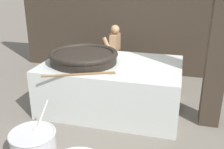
{
  "coord_description": "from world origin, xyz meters",
  "views": [
    {
      "loc": [
        1.32,
        -4.93,
        2.68
      ],
      "look_at": [
        0.0,
        0.0,
        0.75
      ],
      "focal_mm": 42.0,
      "sensor_mm": 36.0,
      "label": 1
    }
  ],
  "objects": [
    {
      "name": "support_pillar",
      "position": [
        1.97,
        -0.15,
        1.67
      ],
      "size": [
        0.35,
        0.35,
        3.33
      ],
      "primitive_type": "cube",
      "color": "#382D23",
      "rests_on": "ground_plane"
    },
    {
      "name": "stirring_paddle",
      "position": [
        -0.34,
        -0.81,
        1.02
      ],
      "size": [
        1.24,
        0.61,
        0.04
      ],
      "rotation": [
        0.0,
        0.0,
        0.42
      ],
      "color": "brown",
      "rests_on": "hearth_platform"
    },
    {
      "name": "hearth_platform",
      "position": [
        0.0,
        0.0,
        0.5
      ],
      "size": [
        2.8,
        1.86,
        1.0
      ],
      "color": "silver",
      "rests_on": "ground_plane"
    },
    {
      "name": "giant_wok_near",
      "position": [
        -0.57,
        -0.11,
        1.13
      ],
      "size": [
        1.41,
        1.41,
        0.24
      ],
      "color": "black",
      "rests_on": "hearth_platform"
    },
    {
      "name": "ground_plane",
      "position": [
        0.0,
        0.0,
        0.0
      ],
      "size": [
        60.0,
        60.0,
        0.0
      ],
      "primitive_type": "plane",
      "color": "slate"
    },
    {
      "name": "back_wall",
      "position": [
        0.0,
        2.42,
        1.67
      ],
      "size": [
        6.77,
        0.24,
        3.33
      ],
      "primitive_type": "cube",
      "color": "#382D23",
      "rests_on": "ground_plane"
    },
    {
      "name": "prep_bowl_vegetables",
      "position": [
        -0.77,
        -1.9,
        0.23
      ],
      "size": [
        0.73,
        0.95,
        0.69
      ],
      "color": "silver",
      "rests_on": "ground_plane"
    },
    {
      "name": "cook",
      "position": [
        -0.25,
        1.2,
        0.85
      ],
      "size": [
        0.37,
        0.57,
        1.57
      ],
      "rotation": [
        0.0,
        0.0,
        3.1
      ],
      "color": "#9E7551",
      "rests_on": "ground_plane"
    }
  ]
}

